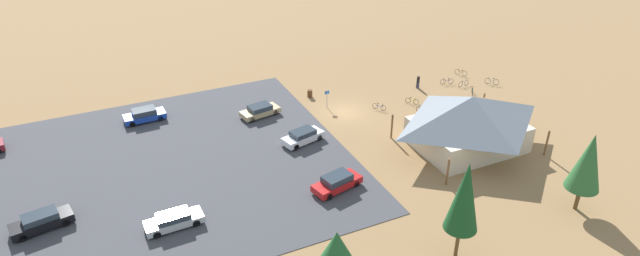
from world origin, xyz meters
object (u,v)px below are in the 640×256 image
(trash_bin, at_px, (310,94))
(bicycle_teal_yard_front, at_px, (472,91))
(lot_sign, at_px, (327,96))
(pine_midwest, at_px, (337,255))
(bike_pavilion, at_px, (470,119))
(pine_east, at_px, (465,197))
(car_silver_far_end, at_px, (174,220))
(car_white_front_row, at_px, (303,136))
(car_tan_second_row, at_px, (260,111))
(visitor_at_bikes, at_px, (418,81))
(bicycle_yellow_yard_center, at_px, (412,101))
(car_red_aisle_side, at_px, (337,182))
(pine_mideast, at_px, (588,162))
(bicycle_silver_edge_north, at_px, (492,81))
(bicycle_green_near_sign, at_px, (422,107))
(bicycle_orange_edge_south, at_px, (461,72))
(bicycle_purple_yard_right, at_px, (447,81))
(bicycle_blue_near_porch, at_px, (379,107))
(bicycle_white_by_bin, at_px, (464,83))
(car_black_back_corner, at_px, (41,221))
(car_blue_near_entry, at_px, (144,115))

(trash_bin, xyz_separation_m, bicycle_teal_yard_front, (-18.22, 7.75, -0.09))
(lot_sign, height_order, pine_midwest, pine_midwest)
(bike_pavilion, bearing_deg, pine_east, 48.75)
(lot_sign, height_order, car_silver_far_end, lot_sign)
(pine_east, height_order, car_white_front_row, pine_east)
(car_tan_second_row, distance_m, visitor_at_bikes, 20.38)
(bicycle_yellow_yard_center, distance_m, car_red_aisle_side, 19.59)
(pine_midwest, xyz_separation_m, pine_mideast, (-23.12, -0.63, 0.35))
(bicycle_silver_edge_north, distance_m, bicycle_green_near_sign, 12.37)
(bicycle_orange_edge_south, distance_m, car_white_front_row, 26.72)
(car_silver_far_end, bearing_deg, bicycle_yellow_yard_center, -160.42)
(bicycle_green_near_sign, xyz_separation_m, car_red_aisle_side, (15.89, 9.65, 0.39))
(bicycle_purple_yard_right, xyz_separation_m, car_white_front_row, (22.35, 5.57, 0.36))
(bicycle_yellow_yard_center, distance_m, bicycle_green_near_sign, 1.96)
(pine_midwest, xyz_separation_m, bicycle_blue_near_porch, (-17.57, -23.71, -3.98))
(car_tan_second_row, height_order, car_silver_far_end, car_tan_second_row)
(bicycle_white_by_bin, relative_size, bicycle_blue_near_porch, 1.27)
(car_tan_second_row, xyz_separation_m, car_white_front_row, (-1.99, 7.42, 0.03))
(bicycle_teal_yard_front, relative_size, car_black_back_corner, 0.29)
(bicycle_purple_yard_right, distance_m, bicycle_blue_near_porch, 11.67)
(lot_sign, relative_size, bicycle_orange_edge_south, 1.48)
(bicycle_orange_edge_south, relative_size, car_black_back_corner, 0.30)
(bicycle_purple_yard_right, height_order, bicycle_green_near_sign, bicycle_green_near_sign)
(pine_mideast, distance_m, car_blue_near_entry, 44.13)
(pine_mideast, bearing_deg, car_tan_second_row, -56.00)
(bicycle_teal_yard_front, relative_size, visitor_at_bikes, 0.81)
(pine_mideast, bearing_deg, car_black_back_corner, -21.82)
(bicycle_orange_edge_south, height_order, car_blue_near_entry, car_blue_near_entry)
(bicycle_blue_near_porch, distance_m, car_blue_near_entry, 26.31)
(car_tan_second_row, xyz_separation_m, car_blue_near_entry, (11.91, -4.34, 0.05))
(bike_pavilion, height_order, pine_midwest, pine_midwest)
(lot_sign, bearing_deg, bicycle_teal_yard_front, 166.08)
(bicycle_yellow_yard_center, distance_m, car_silver_far_end, 31.85)
(pine_east, height_order, car_black_back_corner, pine_east)
(bicycle_blue_near_porch, xyz_separation_m, car_tan_second_row, (12.94, -4.32, 0.35))
(bicycle_silver_edge_north, bearing_deg, car_black_back_corner, 7.35)
(car_white_front_row, bearing_deg, lot_sign, -132.94)
(bicycle_yellow_yard_center, relative_size, bicycle_purple_yard_right, 0.76)
(lot_sign, bearing_deg, bicycle_silver_edge_north, 171.95)
(bicycle_yellow_yard_center, bearing_deg, car_red_aisle_side, 36.35)
(bicycle_silver_edge_north, bearing_deg, bicycle_yellow_yard_center, 1.60)
(bike_pavilion, height_order, bicycle_yellow_yard_center, bike_pavilion)
(bicycle_orange_edge_south, relative_size, car_silver_far_end, 0.32)
(bike_pavilion, distance_m, car_silver_far_end, 29.59)
(car_blue_near_entry, xyz_separation_m, car_silver_far_end, (0.91, 19.68, -0.05))
(pine_east, bearing_deg, lot_sign, -94.49)
(car_silver_far_end, bearing_deg, car_red_aisle_side, 176.25)
(bike_pavilion, height_order, bicycle_teal_yard_front, bike_pavilion)
(car_blue_near_entry, bearing_deg, car_tan_second_row, 159.95)
(car_black_back_corner, bearing_deg, bicycle_yellow_yard_center, -170.90)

